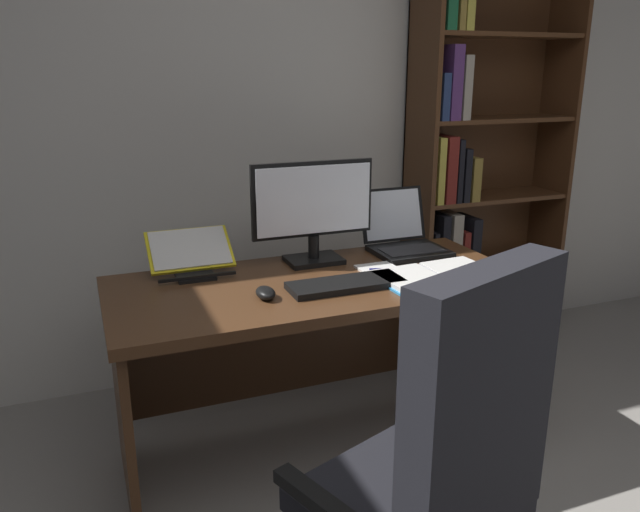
# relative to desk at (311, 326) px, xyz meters

# --- Properties ---
(wall_back) EXTENTS (5.33, 0.12, 2.85)m
(wall_back) POSITION_rel_desk_xyz_m (0.15, 0.87, 0.88)
(wall_back) COLOR beige
(wall_back) RESTS_ON ground
(desk) EXTENTS (1.53, 0.68, 0.76)m
(desk) POSITION_rel_desk_xyz_m (0.00, 0.00, 0.00)
(desk) COLOR #4C2D19
(desk) RESTS_ON ground
(bookshelf) EXTENTS (0.88, 0.30, 2.09)m
(bookshelf) POSITION_rel_desk_xyz_m (1.15, 0.65, 0.43)
(bookshelf) COLOR #4C2D19
(bookshelf) RESTS_ON ground
(office_chair) EXTENTS (0.70, 0.63, 1.10)m
(office_chair) POSITION_rel_desk_xyz_m (-0.02, -0.96, -0.08)
(office_chair) COLOR black
(office_chair) RESTS_ON ground
(monitor) EXTENTS (0.50, 0.16, 0.41)m
(monitor) POSITION_rel_desk_xyz_m (0.06, 0.14, 0.42)
(monitor) COLOR black
(monitor) RESTS_ON desk
(laptop) EXTENTS (0.30, 0.32, 0.25)m
(laptop) POSITION_rel_desk_xyz_m (0.48, 0.15, 0.27)
(laptop) COLOR black
(laptop) RESTS_ON desk
(keyboard) EXTENTS (0.42, 0.15, 0.02)m
(keyboard) POSITION_rel_desk_xyz_m (0.06, -0.19, 0.23)
(keyboard) COLOR black
(keyboard) RESTS_ON desk
(computer_mouse) EXTENTS (0.06, 0.10, 0.04)m
(computer_mouse) POSITION_rel_desk_xyz_m (-0.24, -0.19, 0.23)
(computer_mouse) COLOR black
(computer_mouse) RESTS_ON desk
(reading_stand_with_book) EXTENTS (0.32, 0.24, 0.15)m
(reading_stand_with_book) POSITION_rel_desk_xyz_m (-0.42, 0.19, 0.29)
(reading_stand_with_book) COLOR black
(reading_stand_with_book) RESTS_ON desk
(open_binder) EXTENTS (0.47, 0.33, 0.02)m
(open_binder) POSITION_rel_desk_xyz_m (0.42, -0.24, 0.22)
(open_binder) COLOR #2D84C6
(open_binder) RESTS_ON desk
(notepad) EXTENTS (0.15, 0.21, 0.01)m
(notepad) POSITION_rel_desk_xyz_m (0.26, -0.09, 0.22)
(notepad) COLOR silver
(notepad) RESTS_ON desk
(pen) EXTENTS (0.14, 0.05, 0.01)m
(pen) POSITION_rel_desk_xyz_m (0.28, -0.09, 0.23)
(pen) COLOR navy
(pen) RESTS_ON notepad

